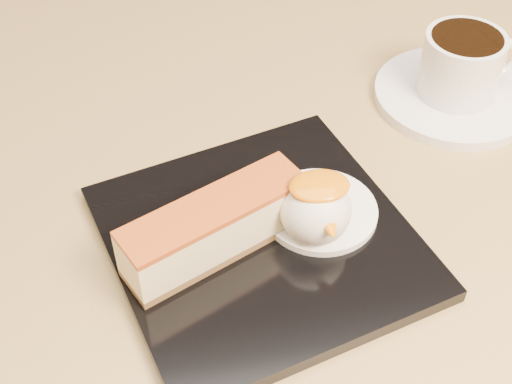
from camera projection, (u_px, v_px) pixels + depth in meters
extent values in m
cube|color=olive|center=(265.00, 225.00, 0.59)|extent=(0.80, 0.80, 0.04)
cube|color=black|center=(261.00, 241.00, 0.55)|extent=(0.27, 0.27, 0.01)
cube|color=brown|center=(216.00, 245.00, 0.53)|extent=(0.15, 0.09, 0.01)
cube|color=#FFE5A6|center=(215.00, 226.00, 0.52)|extent=(0.15, 0.09, 0.04)
cube|color=#8F3A0F|center=(214.00, 207.00, 0.50)|extent=(0.15, 0.09, 0.00)
cylinder|color=white|center=(320.00, 211.00, 0.56)|extent=(0.09, 0.09, 0.01)
sphere|color=white|center=(315.00, 210.00, 0.53)|extent=(0.05, 0.05, 0.05)
ellipsoid|color=orange|center=(319.00, 186.00, 0.51)|extent=(0.04, 0.03, 0.01)
ellipsoid|color=#2C822A|center=(277.00, 194.00, 0.56)|extent=(0.02, 0.01, 0.00)
ellipsoid|color=#2C822A|center=(287.00, 188.00, 0.57)|extent=(0.02, 0.01, 0.00)
ellipsoid|color=#2C822A|center=(267.00, 189.00, 0.57)|extent=(0.01, 0.02, 0.00)
cylinder|color=white|center=(453.00, 95.00, 0.68)|extent=(0.15, 0.15, 0.01)
cylinder|color=white|center=(461.00, 65.00, 0.65)|extent=(0.07, 0.07, 0.06)
cylinder|color=black|center=(467.00, 39.00, 0.63)|extent=(0.06, 0.06, 0.00)
torus|color=white|center=(501.00, 59.00, 0.66)|extent=(0.04, 0.01, 0.04)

